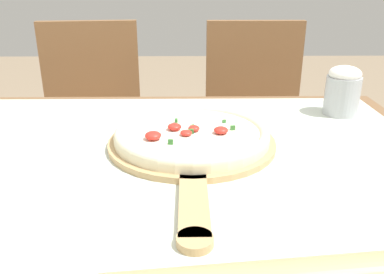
% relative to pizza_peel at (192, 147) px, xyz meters
% --- Properties ---
extents(dining_table, '(1.15, 0.98, 0.74)m').
position_rel_pizza_peel_xyz_m(dining_table, '(-0.06, -0.10, -0.12)').
color(dining_table, brown).
rests_on(dining_table, ground_plane).
extents(towel_cloth, '(1.07, 0.90, 0.00)m').
position_rel_pizza_peel_xyz_m(towel_cloth, '(-0.06, -0.10, -0.01)').
color(towel_cloth, silver).
rests_on(towel_cloth, dining_table).
extents(pizza_peel, '(0.34, 0.52, 0.01)m').
position_rel_pizza_peel_xyz_m(pizza_peel, '(0.00, 0.00, 0.00)').
color(pizza_peel, tan).
rests_on(pizza_peel, towel_cloth).
extents(pizza, '(0.31, 0.31, 0.03)m').
position_rel_pizza_peel_xyz_m(pizza, '(-0.00, 0.02, 0.02)').
color(pizza, beige).
rests_on(pizza, pizza_peel).
extents(chair_left, '(0.44, 0.44, 0.91)m').
position_rel_pizza_peel_xyz_m(chair_left, '(-0.38, 0.77, -0.23)').
color(chair_left, brown).
rests_on(chair_left, ground_plane).
extents(chair_right, '(0.40, 0.40, 0.91)m').
position_rel_pizza_peel_xyz_m(chair_right, '(0.26, 0.77, -0.23)').
color(chair_right, brown).
rests_on(chair_right, ground_plane).
extents(flour_cup, '(0.08, 0.08, 0.12)m').
position_rel_pizza_peel_xyz_m(flour_cup, '(0.37, 0.22, 0.06)').
color(flour_cup, '#B2B7BC').
rests_on(flour_cup, towel_cloth).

